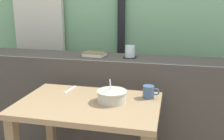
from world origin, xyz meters
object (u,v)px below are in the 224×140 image
(breakfast_table, at_px, (89,121))
(soup_bowl, at_px, (112,96))
(coaster_square, at_px, (130,57))
(ceramic_mug, at_px, (149,92))
(juice_glass, at_px, (130,52))
(fork_utensil, at_px, (70,89))
(closed_book, at_px, (94,54))

(breakfast_table, distance_m, soup_bowl, 0.23)
(coaster_square, bearing_deg, ceramic_mug, -64.23)
(soup_bowl, bearing_deg, breakfast_table, -163.53)
(juice_glass, relative_size, ceramic_mug, 0.83)
(coaster_square, bearing_deg, soup_bowl, -92.81)
(breakfast_table, xyz_separation_m, ceramic_mug, (0.37, 0.17, 0.17))
(coaster_square, relative_size, fork_utensil, 0.59)
(closed_book, height_order, ceramic_mug, closed_book)
(breakfast_table, relative_size, fork_utensil, 5.37)
(juice_glass, xyz_separation_m, soup_bowl, (-0.03, -0.54, -0.19))
(closed_book, bearing_deg, coaster_square, 3.43)
(juice_glass, distance_m, soup_bowl, 0.57)
(soup_bowl, height_order, fork_utensil, soup_bowl)
(breakfast_table, distance_m, juice_glass, 0.71)
(breakfast_table, height_order, fork_utensil, fork_utensil)
(coaster_square, relative_size, closed_book, 0.51)
(soup_bowl, relative_size, ceramic_mug, 1.73)
(closed_book, distance_m, fork_utensil, 0.42)
(breakfast_table, height_order, juice_glass, juice_glass)
(juice_glass, height_order, soup_bowl, juice_glass)
(coaster_square, height_order, closed_book, closed_book)
(juice_glass, bearing_deg, soup_bowl, -92.81)
(breakfast_table, bearing_deg, juice_glass, 73.49)
(breakfast_table, relative_size, juice_glass, 9.68)
(breakfast_table, bearing_deg, soup_bowl, 16.47)
(coaster_square, xyz_separation_m, fork_utensil, (-0.38, -0.38, -0.18))
(ceramic_mug, bearing_deg, soup_bowl, -150.76)
(breakfast_table, xyz_separation_m, coaster_square, (0.17, 0.58, 0.31))
(juice_glass, bearing_deg, closed_book, -176.57)
(coaster_square, height_order, ceramic_mug, coaster_square)
(breakfast_table, bearing_deg, fork_utensil, 135.28)
(juice_glass, height_order, closed_book, juice_glass)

